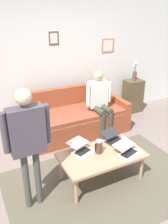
# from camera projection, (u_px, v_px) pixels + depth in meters

# --- Properties ---
(ground_plane) EXTENTS (7.68, 7.68, 0.00)m
(ground_plane) POSITION_uv_depth(u_px,v_px,m) (109.00, 176.00, 3.67)
(ground_plane) COLOR slate
(area_rug) EXTENTS (2.79, 1.84, 0.01)m
(area_rug) POSITION_uv_depth(u_px,v_px,m) (104.00, 182.00, 3.53)
(area_rug) COLOR brown
(area_rug) RESTS_ON ground_plane
(back_wall) EXTENTS (7.04, 0.11, 2.70)m
(back_wall) POSITION_uv_depth(u_px,v_px,m) (54.00, 61.00, 4.90)
(back_wall) COLOR silver
(back_wall) RESTS_ON ground_plane
(couch) EXTENTS (1.96, 0.92, 0.88)m
(couch) POSITION_uv_depth(u_px,v_px,m) (77.00, 118.00, 4.85)
(couch) COLOR brown
(couch) RESTS_ON ground_plane
(coffee_table) EXTENTS (1.21, 0.68, 0.45)m
(coffee_table) POSITION_uv_depth(u_px,v_px,m) (102.00, 157.00, 3.44)
(coffee_table) COLOR tan
(coffee_table) RESTS_ON ground_plane
(laptop_left) EXTENTS (0.39, 0.43, 0.13)m
(laptop_left) POSITION_uv_depth(u_px,v_px,m) (81.00, 149.00, 3.47)
(laptop_left) COLOR silver
(laptop_left) RESTS_ON coffee_table
(laptop_center) EXTENTS (0.35, 0.38, 0.13)m
(laptop_center) POSITION_uv_depth(u_px,v_px,m) (113.00, 139.00, 3.74)
(laptop_center) COLOR #28282D
(laptop_center) RESTS_ON coffee_table
(laptop_right) EXTENTS (0.40, 0.41, 0.13)m
(laptop_right) POSITION_uv_depth(u_px,v_px,m) (128.00, 151.00, 3.43)
(laptop_right) COLOR silver
(laptop_right) RESTS_ON coffee_table
(french_press) EXTENTS (0.12, 0.10, 0.23)m
(french_press) POSITION_uv_depth(u_px,v_px,m) (99.00, 147.00, 3.41)
(french_press) COLOR #4C3323
(french_press) RESTS_ON coffee_table
(side_shelf) EXTENTS (0.42, 0.32, 0.79)m
(side_shelf) POSITION_uv_depth(u_px,v_px,m) (133.00, 96.00, 5.76)
(side_shelf) COLOR #4D4029
(side_shelf) RESTS_ON ground_plane
(flower_vase) EXTENTS (0.10, 0.10, 0.43)m
(flower_vase) POSITION_uv_depth(u_px,v_px,m) (135.00, 74.00, 5.54)
(flower_vase) COLOR brown
(flower_vase) RESTS_ON side_shelf
(person_standing) EXTENTS (0.57, 0.19, 1.61)m
(person_standing) POSITION_uv_depth(u_px,v_px,m) (27.00, 136.00, 2.74)
(person_standing) COLOR #424540
(person_standing) RESTS_ON ground_plane
(person_seated) EXTENTS (0.55, 0.51, 1.28)m
(person_seated) POSITION_uv_depth(u_px,v_px,m) (100.00, 99.00, 4.65)
(person_seated) COLOR #3A3B2D
(person_seated) RESTS_ON ground_plane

